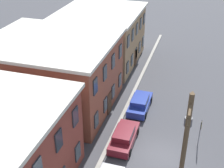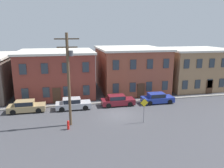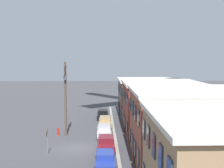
{
  "view_description": "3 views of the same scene",
  "coord_description": "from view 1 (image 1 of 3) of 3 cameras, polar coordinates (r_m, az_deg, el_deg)",
  "views": [
    {
      "loc": [
        -19.88,
        -1.84,
        17.73
      ],
      "look_at": [
        -1.18,
        3.85,
        6.79
      ],
      "focal_mm": 50.0,
      "sensor_mm": 36.0,
      "label": 1
    },
    {
      "loc": [
        -5.9,
        -23.77,
        9.63
      ],
      "look_at": [
        -0.21,
        2.94,
        3.08
      ],
      "focal_mm": 35.0,
      "sensor_mm": 36.0,
      "label": 2
    },
    {
      "loc": [
        34.19,
        2.92,
        10.07
      ],
      "look_at": [
        -0.66,
        4.02,
        7.13
      ],
      "focal_mm": 50.0,
      "sensor_mm": 36.0,
      "label": 3
    }
  ],
  "objects": [
    {
      "name": "apartment_far",
      "position": [
        31.61,
        -10.79,
        2.01
      ],
      "size": [
        10.7,
        12.23,
        7.06
      ],
      "color": "brown",
      "rests_on": "ground_plane"
    },
    {
      "name": "car_maroon",
      "position": [
        27.11,
        2.19,
        -9.57
      ],
      "size": [
        4.4,
        1.92,
        1.43
      ],
      "color": "maroon",
      "rests_on": "ground_plane"
    },
    {
      "name": "apartment_annex",
      "position": [
        40.91,
        -2.09,
        8.74
      ],
      "size": [
        11.31,
        9.96,
        6.83
      ],
      "color": "#9E7A56",
      "rests_on": "ground_plane"
    },
    {
      "name": "caution_sign",
      "position": [
        27.12,
        15.88,
        -7.93
      ],
      "size": [
        0.98,
        0.08,
        2.76
      ],
      "color": "slate",
      "rests_on": "ground_plane"
    },
    {
      "name": "car_blue",
      "position": [
        31.53,
        5.12,
        -3.49
      ],
      "size": [
        4.4,
        1.92,
        1.43
      ],
      "color": "#233899",
      "rests_on": "ground_plane"
    },
    {
      "name": "ground_plane",
      "position": [
        26.7,
        8.9,
        -12.81
      ],
      "size": [
        200.0,
        200.0,
        0.0
      ],
      "primitive_type": "plane",
      "color": "#424247"
    },
    {
      "name": "utility_pole",
      "position": [
        18.84,
        12.89,
        -12.69
      ],
      "size": [
        2.4,
        0.44,
        9.57
      ],
      "color": "brown",
      "rests_on": "ground_plane"
    },
    {
      "name": "kerb_strip",
      "position": [
        27.33,
        -0.59,
        -10.99
      ],
      "size": [
        56.0,
        0.36,
        0.16
      ],
      "primitive_type": "cube",
      "color": "#9E998E",
      "rests_on": "ground_plane"
    }
  ]
}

